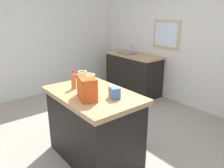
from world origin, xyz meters
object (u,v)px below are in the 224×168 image
at_px(kitchen_island, 94,126).
at_px(bottle, 74,80).
at_px(small_box, 115,93).
at_px(ear_defenders, 86,87).
at_px(shopping_bag, 87,87).

xyz_separation_m(kitchen_island, bottle, (-0.28, -0.11, 0.57)).
height_order(small_box, bottle, bottle).
bearing_deg(small_box, bottle, -160.93).
distance_m(bottle, ear_defenders, 0.19).
xyz_separation_m(small_box, ear_defenders, (-0.47, -0.09, -0.04)).
distance_m(kitchen_island, small_box, 0.61).
bearing_deg(bottle, small_box, 19.07).
bearing_deg(bottle, ear_defenders, 44.33).
relative_size(kitchen_island, small_box, 9.57).
height_order(kitchen_island, bottle, bottle).
bearing_deg(ear_defenders, kitchen_island, -1.91).
bearing_deg(small_box, shopping_bag, -127.69).
bearing_deg(small_box, kitchen_island, -163.01).
xyz_separation_m(kitchen_island, shopping_bag, (0.11, -0.16, 0.59)).
height_order(kitchen_island, ear_defenders, ear_defenders).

